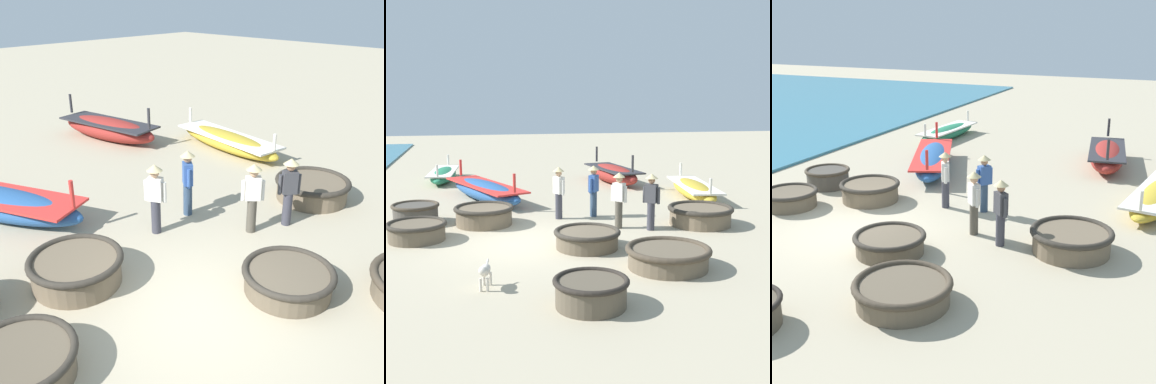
% 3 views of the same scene
% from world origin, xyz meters
% --- Properties ---
extents(ground_plane, '(80.00, 80.00, 0.00)m').
position_xyz_m(ground_plane, '(0.00, 0.00, 0.00)').
color(ground_plane, tan).
extents(coracle_beside_post, '(1.64, 1.64, 0.51)m').
position_xyz_m(coracle_beside_post, '(-2.81, 0.89, 0.28)').
color(coracle_beside_post, brown).
rests_on(coracle_beside_post, ground).
extents(coracle_center, '(1.45, 1.45, 0.61)m').
position_xyz_m(coracle_center, '(-3.04, 2.97, 0.33)').
color(coracle_center, '#4C473F').
rests_on(coracle_center, ground).
extents(coracle_far_right, '(1.45, 1.45, 0.56)m').
position_xyz_m(coracle_far_right, '(0.84, -4.53, 0.30)').
color(coracle_far_right, brown).
rests_on(coracle_far_right, ground).
extents(coracle_front_right, '(1.97, 1.97, 0.51)m').
position_xyz_m(coracle_front_right, '(3.06, -2.66, 0.28)').
color(coracle_front_right, brown).
rests_on(coracle_front_right, ground).
extents(coracle_far_left, '(1.82, 1.82, 0.59)m').
position_xyz_m(coracle_far_left, '(-0.97, 2.33, 0.32)').
color(coracle_far_left, brown).
rests_on(coracle_far_left, ground).
extents(coracle_upturned, '(1.97, 1.97, 0.59)m').
position_xyz_m(coracle_upturned, '(5.48, 1.06, 0.32)').
color(coracle_upturned, brown).
rests_on(coracle_upturned, ground).
extents(coracle_weathered, '(1.73, 1.73, 0.49)m').
position_xyz_m(coracle_weathered, '(1.58, -0.72, 0.27)').
color(coracle_weathered, brown).
rests_on(coracle_weathered, ground).
extents(long_boat_red_hull, '(3.13, 5.22, 1.30)m').
position_xyz_m(long_boat_red_hull, '(-0.84, 6.21, 0.37)').
color(long_boat_red_hull, '#285693').
rests_on(long_boat_red_hull, ground).
extents(long_boat_white_hull, '(1.90, 4.42, 1.45)m').
position_xyz_m(long_boat_white_hull, '(4.90, 9.24, 0.41)').
color(long_boat_white_hull, maroon).
rests_on(long_boat_white_hull, ground).
extents(long_boat_blue_hull, '(1.36, 4.32, 1.00)m').
position_xyz_m(long_boat_blue_hull, '(-2.62, 11.24, 0.29)').
color(long_boat_blue_hull, '#237551').
rests_on(long_boat_blue_hull, ground).
extents(long_boat_green_hull, '(1.77, 4.75, 1.07)m').
position_xyz_m(long_boat_green_hull, '(7.07, 5.29, 0.31)').
color(long_boat_green_hull, gold).
rests_on(long_boat_green_hull, ground).
extents(fisherman_crouching, '(0.38, 0.44, 1.67)m').
position_xyz_m(fisherman_crouching, '(2.55, 2.82, 0.96)').
color(fisherman_crouching, '#2D425B').
rests_on(fisherman_crouching, ground).
extents(fisherman_with_hat, '(0.40, 0.40, 1.67)m').
position_xyz_m(fisherman_with_hat, '(2.94, 1.15, 0.96)').
color(fisherman_with_hat, '#4C473D').
rests_on(fisherman_with_hat, ground).
extents(fisherman_by_coracle, '(0.36, 0.48, 1.67)m').
position_xyz_m(fisherman_by_coracle, '(1.39, 2.70, 0.96)').
color(fisherman_by_coracle, '#383842').
rests_on(fisherman_by_coracle, ground).
extents(fisherman_hauling, '(0.42, 0.39, 1.67)m').
position_xyz_m(fisherman_hauling, '(3.80, 0.75, 0.96)').
color(fisherman_hauling, '#383842').
rests_on(fisherman_hauling, ground).
extents(dog, '(0.30, 0.68, 0.55)m').
position_xyz_m(dog, '(-1.08, -3.23, 0.37)').
color(dog, beige).
rests_on(dog, ground).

